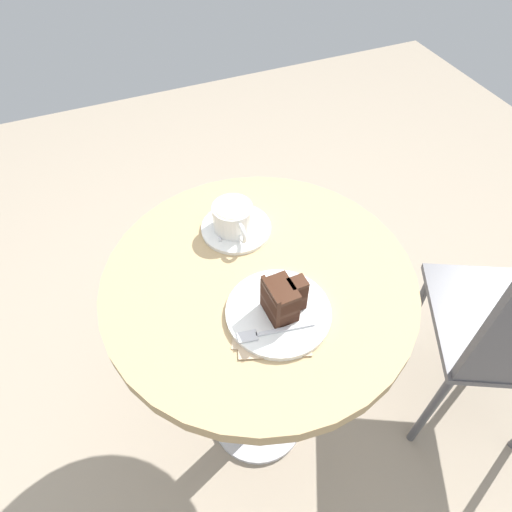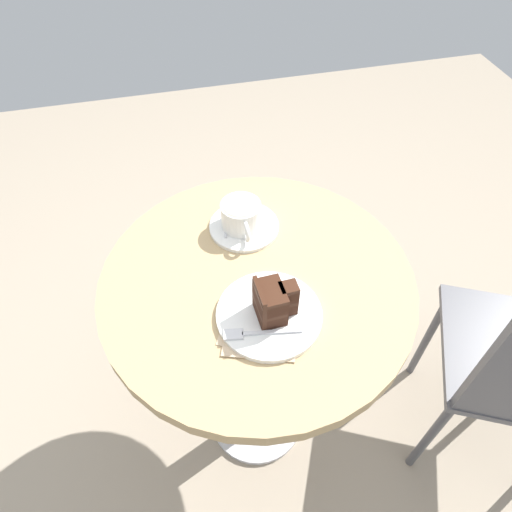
{
  "view_description": "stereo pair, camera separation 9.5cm",
  "coord_description": "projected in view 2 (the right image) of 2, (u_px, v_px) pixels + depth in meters",
  "views": [
    {
      "loc": [
        0.55,
        -0.23,
        1.51
      ],
      "look_at": [
        -0.03,
        0.0,
        0.8
      ],
      "focal_mm": 32.0,
      "sensor_mm": 36.0,
      "label": 1
    },
    {
      "loc": [
        0.58,
        -0.14,
        1.51
      ],
      "look_at": [
        -0.03,
        0.0,
        0.8
      ],
      "focal_mm": 32.0,
      "sensor_mm": 36.0,
      "label": 2
    }
  ],
  "objects": [
    {
      "name": "saucer",
      "position": [
        244.0,
        226.0,
        1.05
      ],
      "size": [
        0.16,
        0.16,
        0.01
      ],
      "color": "white",
      "rests_on": "cafe_table"
    },
    {
      "name": "ground_plane",
      "position": [
        257.0,
        418.0,
        1.54
      ],
      "size": [
        4.4,
        4.4,
        0.01
      ],
      "primitive_type": "cube",
      "color": "gray",
      "rests_on": "ground"
    },
    {
      "name": "napkin",
      "position": [
        262.0,
        323.0,
        0.88
      ],
      "size": [
        0.2,
        0.2,
        0.0
      ],
      "rotation": [
        0.0,
        0.0,
        5.81
      ],
      "color": "tan",
      "rests_on": "cafe_table"
    },
    {
      "name": "cake_plate",
      "position": [
        270.0,
        314.0,
        0.89
      ],
      "size": [
        0.21,
        0.21,
        0.01
      ],
      "color": "white",
      "rests_on": "cafe_table"
    },
    {
      "name": "teaspoon",
      "position": [
        226.0,
        218.0,
        1.06
      ],
      "size": [
        0.1,
        0.03,
        0.0
      ],
      "rotation": [
        0.0,
        0.0,
        2.92
      ],
      "color": "silver",
      "rests_on": "saucer"
    },
    {
      "name": "cake_slice",
      "position": [
        273.0,
        302.0,
        0.86
      ],
      "size": [
        0.07,
        0.08,
        0.09
      ],
      "rotation": [
        0.0,
        0.0,
        1.61
      ],
      "color": "#381E14",
      "rests_on": "cake_plate"
    },
    {
      "name": "fork",
      "position": [
        253.0,
        333.0,
        0.85
      ],
      "size": [
        0.04,
        0.15,
        0.0
      ],
      "rotation": [
        0.0,
        0.0,
        4.54
      ],
      "color": "silver",
      "rests_on": "cake_plate"
    },
    {
      "name": "cafe_table",
      "position": [
        257.0,
        314.0,
        1.06
      ],
      "size": [
        0.67,
        0.67,
        0.76
      ],
      "color": "tan",
      "rests_on": "ground"
    },
    {
      "name": "coffee_cup",
      "position": [
        242.0,
        215.0,
        1.03
      ],
      "size": [
        0.12,
        0.09,
        0.06
      ],
      "color": "white",
      "rests_on": "saucer"
    }
  ]
}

